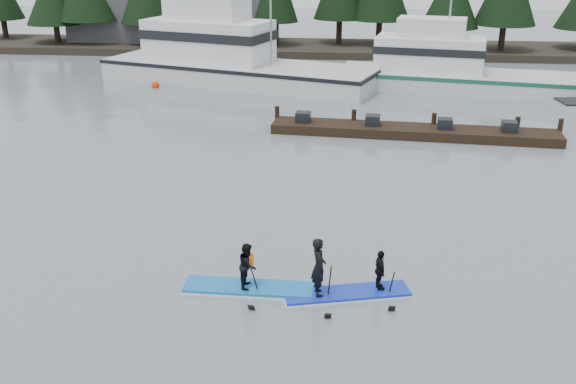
# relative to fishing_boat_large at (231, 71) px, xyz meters

# --- Properties ---
(ground) EXTENTS (160.00, 160.00, 0.00)m
(ground) POSITION_rel_fishing_boat_large_xyz_m (6.12, -28.67, -0.80)
(ground) COLOR gray
(ground) RESTS_ON ground
(far_shore) EXTENTS (70.00, 8.00, 0.60)m
(far_shore) POSITION_rel_fishing_boat_large_xyz_m (6.12, 13.33, -0.50)
(far_shore) COLOR #2D281E
(far_shore) RESTS_ON ground
(treeline) EXTENTS (60.00, 4.00, 8.00)m
(treeline) POSITION_rel_fishing_boat_large_xyz_m (6.12, 13.33, -0.80)
(treeline) COLOR black
(treeline) RESTS_ON ground
(waterfront_building) EXTENTS (18.00, 6.00, 5.00)m
(waterfront_building) POSITION_rel_fishing_boat_large_xyz_m (-7.88, 15.33, 1.70)
(waterfront_building) COLOR #4C4C51
(waterfront_building) RESTS_ON ground
(fishing_boat_large) EXTENTS (19.37, 10.69, 10.43)m
(fishing_boat_large) POSITION_rel_fishing_boat_large_xyz_m (0.00, 0.00, 0.00)
(fishing_boat_large) COLOR silver
(fishing_boat_large) RESTS_ON ground
(fishing_boat_medium) EXTENTS (15.51, 6.90, 8.85)m
(fishing_boat_medium) POSITION_rel_fishing_boat_large_xyz_m (14.38, -0.95, -0.17)
(fishing_boat_medium) COLOR silver
(fishing_boat_medium) RESTS_ON ground
(floating_dock) EXTENTS (14.07, 3.00, 0.47)m
(floating_dock) POSITION_rel_fishing_boat_large_xyz_m (11.24, -11.77, -0.57)
(floating_dock) COLOR black
(floating_dock) RESTS_ON ground
(buoy_a) EXTENTS (0.54, 0.54, 0.54)m
(buoy_a) POSITION_rel_fishing_boat_large_xyz_m (-4.68, -2.11, -0.80)
(buoy_a) COLOR #F1370C
(buoy_a) RESTS_ON ground
(buoy_c) EXTENTS (0.63, 0.63, 0.63)m
(buoy_c) POSITION_rel_fishing_boat_large_xyz_m (19.85, -2.26, -0.80)
(buoy_c) COLOR #F1370C
(buoy_c) RESTS_ON ground
(paddleboard_solo) EXTENTS (3.58, 1.11, 1.86)m
(paddleboard_solo) POSITION_rel_fishing_boat_large_xyz_m (5.48, -27.38, -0.38)
(paddleboard_solo) COLOR blue
(paddleboard_solo) RESTS_ON ground
(paddleboard_duo) EXTENTS (3.53, 1.65, 2.26)m
(paddleboard_duo) POSITION_rel_fishing_boat_large_xyz_m (8.09, -27.42, -0.23)
(paddleboard_duo) COLOR #142EBE
(paddleboard_duo) RESTS_ON ground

